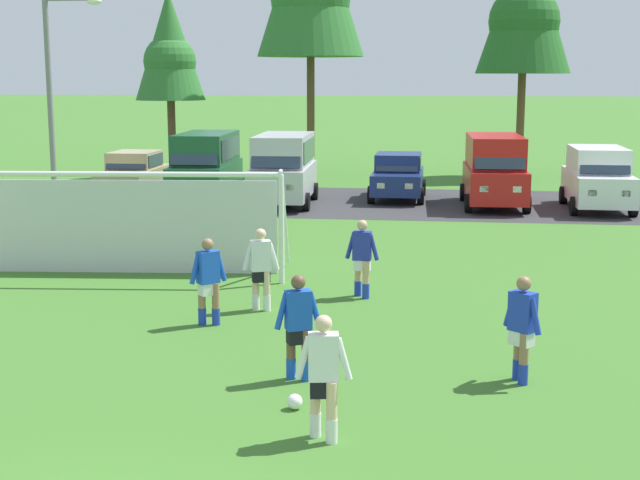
{
  "coord_description": "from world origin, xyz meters",
  "views": [
    {
      "loc": [
        3.51,
        -7.04,
        4.56
      ],
      "look_at": [
        1.09,
        11.5,
        1.19
      ],
      "focal_mm": 51.02,
      "sensor_mm": 36.0,
      "label": 1
    }
  ],
  "objects_px": {
    "player_trailing_back": "(522,329)",
    "parked_car_slot_right": "(598,178)",
    "player_winger_right": "(208,282)",
    "parked_car_slot_center": "(398,176)",
    "parked_car_slot_left": "(206,165)",
    "player_striker_near": "(362,259)",
    "player_defender_far": "(323,378)",
    "parked_car_slot_center_right": "(494,169)",
    "street_lamp": "(56,106)",
    "soccer_goal": "(127,220)",
    "player_midfield_center": "(298,328)",
    "player_winger_left": "(261,269)",
    "soccer_ball": "(295,402)",
    "parked_car_slot_center_left": "(284,168)",
    "parked_car_slot_far_left": "(134,173)"
  },
  "relations": [
    {
      "from": "player_trailing_back",
      "to": "parked_car_slot_right",
      "type": "distance_m",
      "value": 19.26
    },
    {
      "from": "player_winger_right",
      "to": "player_trailing_back",
      "type": "bearing_deg",
      "value": -24.79
    },
    {
      "from": "parked_car_slot_center",
      "to": "parked_car_slot_left",
      "type": "bearing_deg",
      "value": -168.63
    },
    {
      "from": "player_striker_near",
      "to": "player_defender_far",
      "type": "bearing_deg",
      "value": -88.82
    },
    {
      "from": "parked_car_slot_center_right",
      "to": "street_lamp",
      "type": "xyz_separation_m",
      "value": [
        -14.06,
        -4.83,
        2.31
      ]
    },
    {
      "from": "soccer_goal",
      "to": "player_trailing_back",
      "type": "relative_size",
      "value": 4.61
    },
    {
      "from": "soccer_goal",
      "to": "player_striker_near",
      "type": "bearing_deg",
      "value": -15.08
    },
    {
      "from": "player_midfield_center",
      "to": "player_winger_left",
      "type": "relative_size",
      "value": 1.0
    },
    {
      "from": "player_winger_left",
      "to": "player_winger_right",
      "type": "height_order",
      "value": "same"
    },
    {
      "from": "soccer_ball",
      "to": "player_winger_left",
      "type": "bearing_deg",
      "value": 105.93
    },
    {
      "from": "soccer_goal",
      "to": "parked_car_slot_center_left",
      "type": "bearing_deg",
      "value": 82.42
    },
    {
      "from": "parked_car_slot_center_left",
      "to": "player_striker_near",
      "type": "bearing_deg",
      "value": -73.7
    },
    {
      "from": "parked_car_slot_center_left",
      "to": "parked_car_slot_far_left",
      "type": "bearing_deg",
      "value": 165.51
    },
    {
      "from": "parked_car_slot_center_left",
      "to": "player_midfield_center",
      "type": "bearing_deg",
      "value": -79.64
    },
    {
      "from": "player_midfield_center",
      "to": "street_lamp",
      "type": "bearing_deg",
      "value": 124.44
    },
    {
      "from": "player_winger_left",
      "to": "soccer_ball",
      "type": "bearing_deg",
      "value": -74.07
    },
    {
      "from": "parked_car_slot_left",
      "to": "parked_car_slot_center",
      "type": "height_order",
      "value": "parked_car_slot_left"
    },
    {
      "from": "soccer_goal",
      "to": "street_lamp",
      "type": "xyz_separation_m",
      "value": [
        -4.95,
        7.75,
        2.36
      ]
    },
    {
      "from": "soccer_ball",
      "to": "player_winger_right",
      "type": "xyz_separation_m",
      "value": [
        -2.27,
        4.11,
        0.71
      ]
    },
    {
      "from": "player_midfield_center",
      "to": "player_winger_left",
      "type": "distance_m",
      "value": 4.29
    },
    {
      "from": "player_defender_far",
      "to": "parked_car_slot_left",
      "type": "bearing_deg",
      "value": 108.14
    },
    {
      "from": "player_striker_near",
      "to": "parked_car_slot_right",
      "type": "relative_size",
      "value": 0.36
    },
    {
      "from": "player_winger_left",
      "to": "player_trailing_back",
      "type": "relative_size",
      "value": 1.0
    },
    {
      "from": "soccer_goal",
      "to": "parked_car_slot_center_left",
      "type": "relative_size",
      "value": 1.55
    },
    {
      "from": "player_striker_near",
      "to": "player_winger_right",
      "type": "relative_size",
      "value": 1.0
    },
    {
      "from": "player_midfield_center",
      "to": "player_defender_far",
      "type": "bearing_deg",
      "value": -73.51
    },
    {
      "from": "player_defender_far",
      "to": "parked_car_slot_center_right",
      "type": "distance_m",
      "value": 22.0
    },
    {
      "from": "street_lamp",
      "to": "soccer_goal",
      "type": "bearing_deg",
      "value": -57.42
    },
    {
      "from": "player_striker_near",
      "to": "parked_car_slot_center_left",
      "type": "bearing_deg",
      "value": 106.3
    },
    {
      "from": "soccer_ball",
      "to": "parked_car_slot_center_left",
      "type": "bearing_deg",
      "value": 100.12
    },
    {
      "from": "soccer_goal",
      "to": "player_midfield_center",
      "type": "relative_size",
      "value": 4.61
    },
    {
      "from": "parked_car_slot_center",
      "to": "player_striker_near",
      "type": "bearing_deg",
      "value": -90.14
    },
    {
      "from": "street_lamp",
      "to": "player_winger_left",
      "type": "bearing_deg",
      "value": -50.69
    },
    {
      "from": "player_trailing_back",
      "to": "street_lamp",
      "type": "distance_m",
      "value": 19.8
    },
    {
      "from": "parked_car_slot_far_left",
      "to": "parked_car_slot_center",
      "type": "relative_size",
      "value": 1.0
    },
    {
      "from": "player_winger_left",
      "to": "parked_car_slot_center_left",
      "type": "height_order",
      "value": "parked_car_slot_center_left"
    },
    {
      "from": "parked_car_slot_right",
      "to": "player_midfield_center",
      "type": "bearing_deg",
      "value": -111.45
    },
    {
      "from": "street_lamp",
      "to": "player_defender_far",
      "type": "bearing_deg",
      "value": -57.64
    },
    {
      "from": "player_trailing_back",
      "to": "parked_car_slot_center_left",
      "type": "bearing_deg",
      "value": 110.06
    },
    {
      "from": "player_striker_near",
      "to": "parked_car_slot_left",
      "type": "relative_size",
      "value": 0.34
    },
    {
      "from": "player_trailing_back",
      "to": "parked_car_slot_center",
      "type": "xyz_separation_m",
      "value": [
        -2.8,
        20.66,
        0.05
      ]
    },
    {
      "from": "parked_car_slot_center_right",
      "to": "player_winger_right",
      "type": "bearing_deg",
      "value": -110.32
    },
    {
      "from": "player_striker_near",
      "to": "parked_car_slot_center_left",
      "type": "relative_size",
      "value": 0.34
    },
    {
      "from": "player_trailing_back",
      "to": "parked_car_slot_far_left",
      "type": "bearing_deg",
      "value": 122.57
    },
    {
      "from": "parked_car_slot_far_left",
      "to": "soccer_goal",
      "type": "bearing_deg",
      "value": -71.79
    },
    {
      "from": "parked_car_slot_center",
      "to": "street_lamp",
      "type": "xyz_separation_m",
      "value": [
        -10.59,
        -6.35,
        2.77
      ]
    },
    {
      "from": "player_midfield_center",
      "to": "player_winger_right",
      "type": "bearing_deg",
      "value": 126.63
    },
    {
      "from": "soccer_ball",
      "to": "player_winger_right",
      "type": "distance_m",
      "value": 4.75
    },
    {
      "from": "player_striker_near",
      "to": "parked_car_slot_center",
      "type": "distance_m",
      "value": 15.61
    },
    {
      "from": "parked_car_slot_center_right",
      "to": "parked_car_slot_right",
      "type": "bearing_deg",
      "value": -5.51
    }
  ]
}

